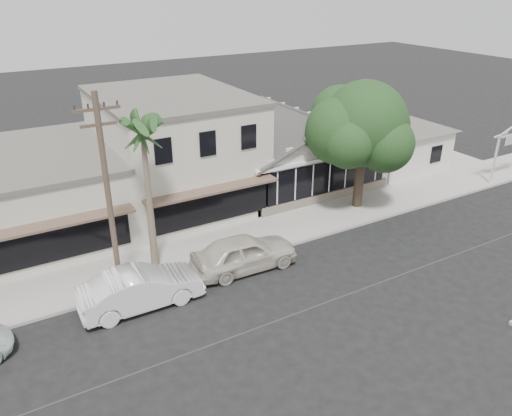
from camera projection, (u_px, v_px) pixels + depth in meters
ground at (353, 293)px, 22.32m from camera, size 140.00×140.00×0.00m
sidewalk_north at (133, 269)px, 23.96m from camera, size 90.00×3.50×0.15m
corner_shop at (293, 145)px, 33.28m from camera, size 10.40×8.60×5.10m
side_cottage at (392, 146)px, 36.70m from camera, size 6.00×6.00×3.00m
row_building_near at (174, 151)px, 30.19m from camera, size 8.00×10.00×6.50m
row_building_midnear at (17, 198)px, 26.60m from camera, size 10.00×10.00×4.20m
utility_pole at (108, 194)px, 20.30m from camera, size 1.80×0.24×9.00m
car_0 at (244, 253)px, 23.80m from camera, size 5.23×2.25×1.76m
car_1 at (141, 288)px, 21.09m from camera, size 5.23×1.86×1.72m
shade_tree at (361, 126)px, 28.57m from camera, size 6.95×6.29×7.72m
palm_east at (142, 131)px, 21.22m from camera, size 3.37×3.37×8.04m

